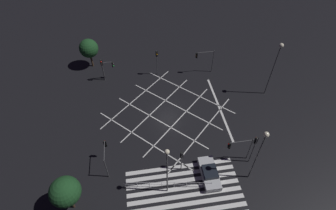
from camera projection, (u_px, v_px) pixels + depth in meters
ground_plane at (168, 113)px, 36.74m from camera, size 200.00×200.00×0.00m
road_markings at (183, 169)px, 30.57m from camera, size 18.80×25.52×0.01m
traffic_light_nw_main at (109, 66)px, 40.36m from camera, size 1.89×0.36×3.32m
traffic_light_se_main at (238, 146)px, 29.44m from camera, size 2.92×0.36×3.74m
traffic_light_median_south at (182, 157)px, 28.97m from camera, size 0.36×0.39×3.21m
traffic_light_ne_main at (204, 57)px, 41.04m from camera, size 3.01×0.36×4.07m
traffic_light_median_north at (157, 58)px, 40.51m from camera, size 0.36×0.39×4.52m
traffic_light_se_cross at (254, 145)px, 29.05m from camera, size 0.36×0.39×4.48m
traffic_light_sw_cross at (105, 153)px, 29.17m from camera, size 0.36×2.86×3.36m
traffic_light_nw_cross at (102, 66)px, 39.75m from camera, size 0.36×0.39×3.94m
street_lamp_east at (277, 57)px, 34.93m from camera, size 0.61×0.61×8.68m
street_lamp_west at (261, 146)px, 25.56m from camera, size 0.57×0.57×8.05m
street_lamp_far at (167, 164)px, 24.84m from camera, size 0.49×0.49×7.68m
street_tree_near at (89, 48)px, 41.96m from camera, size 3.03×3.03×4.99m
street_tree_far at (65, 192)px, 25.00m from camera, size 3.02×3.02×4.89m
waiting_car at (209, 173)px, 29.47m from camera, size 1.78×4.20×1.29m
pedestrian_railing at (168, 184)px, 28.46m from camera, size 9.39×1.48×1.05m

